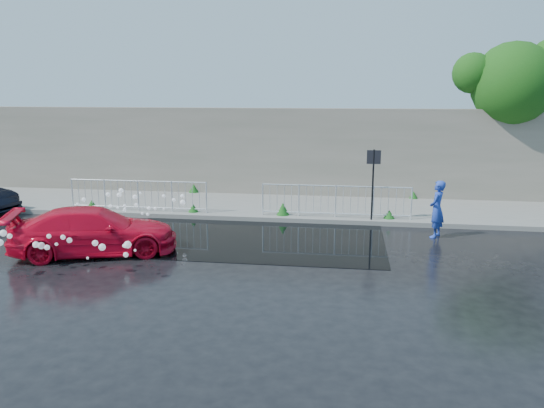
# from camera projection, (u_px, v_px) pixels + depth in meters

# --- Properties ---
(ground) EXTENTS (90.00, 90.00, 0.00)m
(ground) POSITION_uv_depth(u_px,v_px,m) (227.00, 246.00, 15.23)
(ground) COLOR black
(ground) RESTS_ON ground
(pavement) EXTENTS (30.00, 4.00, 0.15)m
(pavement) POSITION_uv_depth(u_px,v_px,m) (257.00, 206.00, 20.05)
(pavement) COLOR slate
(pavement) RESTS_ON ground
(curb) EXTENTS (30.00, 0.25, 0.16)m
(curb) POSITION_uv_depth(u_px,v_px,m) (247.00, 218.00, 18.12)
(curb) COLOR slate
(curb) RESTS_ON ground
(retaining_wall) EXTENTS (30.00, 0.60, 3.50)m
(retaining_wall) POSITION_uv_depth(u_px,v_px,m) (265.00, 151.00, 21.79)
(retaining_wall) COLOR #696659
(retaining_wall) RESTS_ON pavement
(puddle) EXTENTS (8.00, 5.00, 0.01)m
(puddle) POSITION_uv_depth(u_px,v_px,m) (251.00, 237.00, 16.13)
(puddle) COLOR black
(puddle) RESTS_ON ground
(sign_post) EXTENTS (0.45, 0.06, 2.50)m
(sign_post) POSITION_uv_depth(u_px,v_px,m) (373.00, 173.00, 17.29)
(sign_post) COLOR black
(sign_post) RESTS_ON ground
(tree) EXTENTS (4.92, 3.16, 6.35)m
(tree) POSITION_uv_depth(u_px,v_px,m) (521.00, 80.00, 20.04)
(tree) COLOR #332114
(tree) RESTS_ON ground
(railing_left) EXTENTS (5.05, 0.05, 1.10)m
(railing_left) POSITION_uv_depth(u_px,v_px,m) (138.00, 194.00, 18.86)
(railing_left) COLOR silver
(railing_left) RESTS_ON pavement
(railing_right) EXTENTS (5.05, 0.05, 1.10)m
(railing_right) POSITION_uv_depth(u_px,v_px,m) (336.00, 200.00, 17.90)
(railing_right) COLOR silver
(railing_right) RESTS_ON pavement
(weeds) EXTENTS (12.17, 3.93, 0.43)m
(weeds) POSITION_uv_depth(u_px,v_px,m) (249.00, 202.00, 19.51)
(weeds) COLOR #124316
(weeds) RESTS_ON pavement
(water_spray) EXTENTS (3.63, 5.80, 1.06)m
(water_spray) POSITION_uv_depth(u_px,v_px,m) (98.00, 223.00, 15.00)
(water_spray) COLOR white
(water_spray) RESTS_ON ground
(red_car) EXTENTS (4.73, 3.11, 1.27)m
(red_car) POSITION_uv_depth(u_px,v_px,m) (94.00, 231.00, 14.42)
(red_car) COLOR red
(red_car) RESTS_ON ground
(person) EXTENTS (0.65, 0.75, 1.74)m
(person) POSITION_uv_depth(u_px,v_px,m) (437.00, 209.00, 15.96)
(person) COLOR #2341B2
(person) RESTS_ON ground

